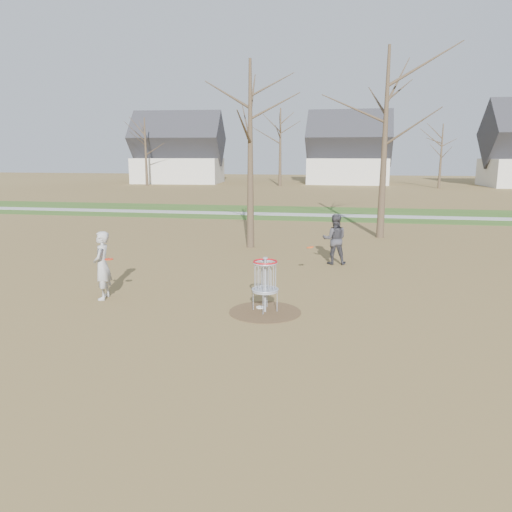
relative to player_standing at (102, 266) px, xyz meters
The scene contains 11 objects.
ground 4.60m from the player_standing, ahead, with size 160.00×160.00×0.00m, color brown.
green_band 21.13m from the player_standing, 77.73° to the left, with size 160.00×8.00×0.01m, color #2D5119.
footpath 20.15m from the player_standing, 77.12° to the left, with size 160.00×1.50×0.01m, color #9E9E99.
dirt_circle 4.59m from the player_standing, ahead, with size 1.80×1.80×0.01m, color #47331E.
player_standing is the anchor object (origin of this frame).
player_throwing 8.15m from the player_standing, 42.38° to the left, with size 0.86×0.67×1.78m, color #39383E.
disc_grounded 4.41m from the player_standing, ahead, with size 0.22×0.22×0.02m, color white.
discs_in_play 3.35m from the player_standing, 28.06° to the left, with size 5.20×3.73×0.21m.
disc_golf_basket 4.50m from the player_standing, ahead, with size 0.64×0.64×1.35m.
bare_trees 36.24m from the player_standing, 79.97° to the left, with size 52.62×44.98×9.00m.
houses_row 52.99m from the player_standing, 80.42° to the left, with size 56.51×10.01×7.26m.
Camera 1 is at (1.89, -11.70, 3.88)m, focal length 35.00 mm.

